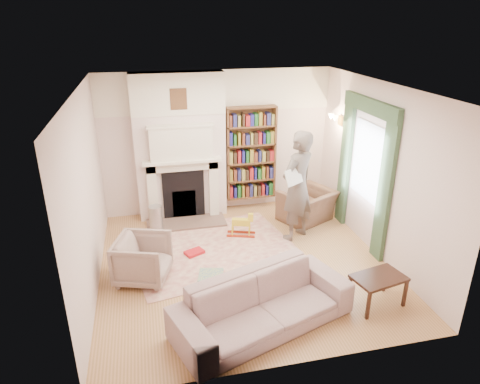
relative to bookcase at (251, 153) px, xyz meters
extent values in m
plane|color=olive|center=(-0.65, -2.12, -1.18)|extent=(4.50, 4.50, 0.00)
plane|color=white|center=(-0.65, -2.12, 1.62)|extent=(4.50, 4.50, 0.00)
plane|color=silver|center=(-0.65, 0.13, 0.22)|extent=(4.50, 0.00, 4.50)
plane|color=silver|center=(-0.65, -4.37, 0.22)|extent=(4.50, 0.00, 4.50)
plane|color=silver|center=(-2.90, -2.12, 0.22)|extent=(0.00, 4.50, 4.50)
plane|color=silver|center=(1.60, -2.12, 0.22)|extent=(0.00, 4.50, 4.50)
cube|color=silver|center=(-1.40, -0.04, 0.22)|extent=(1.70, 0.35, 2.80)
cube|color=silver|center=(-1.40, -0.33, 0.04)|extent=(1.47, 0.24, 0.05)
cube|color=black|center=(-1.40, -0.24, -0.68)|extent=(0.80, 0.06, 0.96)
cube|color=silver|center=(-1.40, -0.31, 0.38)|extent=(1.15, 0.18, 0.62)
cube|color=brown|center=(0.00, 0.00, 0.00)|extent=(1.00, 0.24, 1.85)
cube|color=silver|center=(1.58, -1.72, 0.27)|extent=(0.02, 0.90, 1.30)
cube|color=#31482E|center=(1.55, -2.42, 0.02)|extent=(0.07, 0.32, 2.40)
cube|color=#31482E|center=(1.55, -1.02, 0.02)|extent=(0.07, 0.32, 2.40)
cube|color=#31482E|center=(1.54, -1.72, 1.20)|extent=(0.09, 1.70, 0.24)
cube|color=beige|center=(-1.06, -1.60, -1.17)|extent=(3.04, 2.54, 0.01)
imported|color=#4E3429|center=(0.91, -0.86, -0.87)|extent=(1.22, 1.17, 0.62)
imported|color=#B3A894|center=(-2.22, -2.22, -0.83)|extent=(0.96, 0.95, 0.70)
imported|color=#AE9D8F|center=(-0.76, -3.65, -0.83)|extent=(2.50, 1.64, 0.68)
imported|color=#5A4E48|center=(0.46, -1.46, -0.19)|extent=(0.86, 0.79, 1.98)
cube|color=silver|center=(0.31, -1.66, 0.08)|extent=(0.39, 0.31, 0.27)
cylinder|color=#9FA1A6|center=(-1.97, -0.78, -0.90)|extent=(0.26, 0.26, 0.55)
cube|color=#CBC747|center=(-1.23, -2.39, -1.15)|extent=(0.45, 0.45, 0.03)
cube|color=red|center=(-1.39, -1.67, -1.14)|extent=(0.36, 0.31, 0.05)
cube|color=red|center=(-0.44, -2.29, -1.16)|extent=(0.28, 0.23, 0.02)
cube|color=red|center=(-0.30, -2.52, -1.16)|extent=(0.27, 0.22, 0.02)
cube|color=red|center=(-0.47, -2.72, -1.16)|extent=(0.29, 0.30, 0.02)
camera|label=1|loc=(-2.04, -7.94, 2.55)|focal=32.00mm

